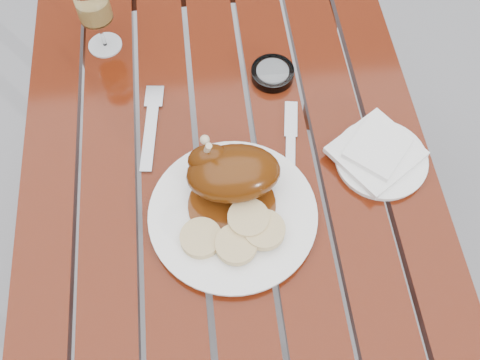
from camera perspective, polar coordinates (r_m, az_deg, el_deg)
The scene contains 11 objects.
ground at distance 1.74m, azimuth -0.96°, elevation -9.90°, with size 60.00×60.00×0.00m, color slate.
table at distance 1.39m, azimuth -1.19°, elevation -4.87°, with size 0.80×1.20×0.75m, color #631F0B.
dinner_plate at distance 0.98m, azimuth -0.77°, elevation -3.73°, with size 0.31×0.31×0.02m, color white.
roast_duck at distance 0.96m, azimuth -1.09°, elevation 0.75°, with size 0.17×0.18×0.12m.
bread_dumplings at distance 0.94m, azimuth -0.27°, elevation -5.64°, with size 0.19×0.12×0.03m.
wine_glass at distance 1.20m, azimuth -15.08°, elevation 16.50°, with size 0.07×0.07×0.17m, color #D8B662.
side_plate at distance 1.08m, azimuth 14.77°, elevation 2.13°, with size 0.18×0.18×0.01m, color white.
napkin at distance 1.07m, azimuth 14.30°, elevation 2.92°, with size 0.15×0.14×0.01m, color white.
ashtray at distance 1.16m, azimuth 3.49°, elevation 11.27°, with size 0.09×0.09×0.02m, color #B2B7BC.
fork at distance 1.10m, azimuth -9.54°, elevation 5.19°, with size 0.02×0.19×0.01m, color gray.
knife at distance 1.05m, azimuth 5.39°, elevation 2.60°, with size 0.02×0.19×0.01m, color gray.
Camera 1 is at (-0.04, -0.57, 1.65)m, focal length 40.00 mm.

